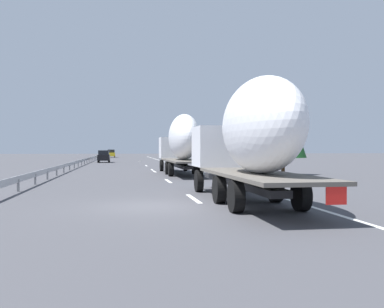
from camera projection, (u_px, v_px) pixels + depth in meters
The scene contains 18 objects.
ground_plane at pixel (131, 165), 54.88m from camera, with size 260.00×260.00×0.00m, color #424247.
lane_stripe_0 at pixel (194, 199), 17.66m from camera, with size 3.20×0.20×0.01m, color white.
lane_stripe_1 at pixel (168, 181), 27.34m from camera, with size 3.20×0.20×0.01m, color white.
lane_stripe_2 at pixel (154, 171), 39.04m from camera, with size 3.20×0.20×0.01m, color white.
lane_stripe_3 at pixel (152, 170), 41.55m from camera, with size 3.20×0.20×0.01m, color white.
lane_stripe_4 at pixel (146, 166), 52.21m from camera, with size 3.20×0.20×0.01m, color white.
lane_stripe_5 at pixel (140, 161), 69.95m from camera, with size 3.20×0.20×0.01m, color white.
lane_stripe_6 at pixel (140, 161), 70.89m from camera, with size 3.20×0.20×0.01m, color white.
edge_line_right at pixel (169, 163), 60.69m from camera, with size 110.00×0.20×0.01m, color white.
truck_lead at pixel (181, 142), 34.40m from camera, with size 14.39×2.55×4.71m.
truck_trailing at pixel (250, 136), 16.02m from camera, with size 12.24×2.55×4.50m.
car_black_suv at pixel (104, 156), 64.48m from camera, with size 4.15×1.74×1.82m.
car_yellow_coupe at pixel (111, 153), 102.32m from camera, with size 4.57×1.80×1.88m.
road_sign at pixel (184, 147), 54.37m from camera, with size 0.10×0.90×3.35m.
tree_0 at pixel (283, 122), 33.66m from camera, with size 3.59×3.59×6.96m.
tree_1 at pixel (172, 138), 101.48m from camera, with size 2.48×2.48×7.28m.
tree_2 at pixel (186, 141), 89.17m from camera, with size 2.89×2.89×5.67m.
guardrail_median at pixel (84, 160), 56.87m from camera, with size 94.00×0.10×0.76m.
Camera 1 is at (-15.40, 1.10, 2.04)m, focal length 40.32 mm.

